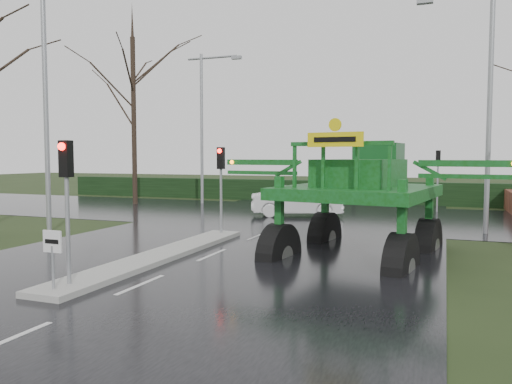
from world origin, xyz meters
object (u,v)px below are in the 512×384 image
(traffic_signal_near, at_px, (66,181))
(traffic_signal_mid, at_px, (221,171))
(white_sedan, at_px, (296,216))
(street_light_left_far, at_px, (206,114))
(keep_left_sign, at_px, (53,250))
(street_light_right, at_px, (482,86))
(crop_sprayer, at_px, (283,177))
(traffic_signal_far, at_px, (438,167))
(street_light_left_near, at_px, (51,87))

(traffic_signal_near, bearing_deg, traffic_signal_mid, 90.00)
(white_sedan, bearing_deg, traffic_signal_mid, 152.58)
(traffic_signal_near, bearing_deg, street_light_left_far, 108.17)
(keep_left_sign, xyz_separation_m, street_light_right, (9.49, 13.50, 4.93))
(crop_sprayer, bearing_deg, white_sedan, 112.99)
(crop_sprayer, bearing_deg, traffic_signal_mid, 150.86)
(traffic_signal_mid, bearing_deg, white_sedan, 83.82)
(traffic_signal_far, xyz_separation_m, white_sedan, (-6.97, -4.82, -2.59))
(keep_left_sign, relative_size, crop_sprayer, 0.14)
(traffic_signal_near, relative_size, street_light_right, 0.35)
(traffic_signal_near, bearing_deg, street_light_right, 53.87)
(keep_left_sign, height_order, street_light_left_far, street_light_left_far)
(traffic_signal_mid, xyz_separation_m, crop_sprayer, (3.40, -2.68, -0.08))
(traffic_signal_mid, bearing_deg, traffic_signal_far, 58.07)
(traffic_signal_mid, bearing_deg, crop_sprayer, -38.22)
(street_light_left_far, xyz_separation_m, white_sedan, (7.73, -4.81, -5.99))
(traffic_signal_mid, height_order, crop_sprayer, crop_sprayer)
(street_light_left_near, height_order, white_sedan, street_light_left_near)
(traffic_signal_far, height_order, street_light_left_near, street_light_left_near)
(street_light_left_near, bearing_deg, street_light_left_far, 90.00)
(traffic_signal_mid, xyz_separation_m, street_light_right, (9.49, 4.51, 3.40))
(keep_left_sign, bearing_deg, crop_sprayer, 61.65)
(keep_left_sign, xyz_separation_m, traffic_signal_near, (0.00, 0.49, 1.53))
(keep_left_sign, height_order, crop_sprayer, crop_sprayer)
(traffic_signal_near, height_order, white_sedan, traffic_signal_near)
(traffic_signal_far, height_order, white_sedan, traffic_signal_far)
(traffic_signal_mid, xyz_separation_m, street_light_left_far, (-6.89, 12.51, 3.40))
(traffic_signal_mid, height_order, street_light_left_far, street_light_left_far)
(keep_left_sign, distance_m, traffic_signal_far, 22.93)
(keep_left_sign, height_order, street_light_right, street_light_right)
(traffic_signal_mid, distance_m, street_light_left_far, 14.68)
(traffic_signal_mid, xyz_separation_m, traffic_signal_far, (7.80, 12.52, 0.00))
(crop_sprayer, xyz_separation_m, white_sedan, (-2.57, 10.38, -2.51))
(keep_left_sign, distance_m, street_light_left_far, 23.11)
(traffic_signal_near, distance_m, traffic_signal_far, 22.42)
(street_light_left_near, height_order, street_light_right, same)
(traffic_signal_near, bearing_deg, street_light_left_near, 134.53)
(traffic_signal_near, relative_size, crop_sprayer, 0.37)
(traffic_signal_near, relative_size, traffic_signal_mid, 1.00)
(street_light_left_far, height_order, crop_sprayer, street_light_left_far)
(white_sedan, bearing_deg, street_light_left_far, 36.88)
(traffic_signal_mid, relative_size, street_light_left_far, 0.35)
(street_light_left_near, bearing_deg, keep_left_sign, -47.41)
(street_light_left_near, xyz_separation_m, crop_sprayer, (10.30, -1.19, -3.48))
(traffic_signal_near, bearing_deg, white_sedan, 87.05)
(street_light_right, bearing_deg, street_light_left_far, 153.98)
(traffic_signal_near, xyz_separation_m, traffic_signal_mid, (0.00, 8.50, 0.00))
(street_light_left_near, bearing_deg, traffic_signal_mid, 12.21)
(street_light_right, bearing_deg, street_light_left_near, -159.89)
(crop_sprayer, bearing_deg, street_light_left_far, 133.22)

